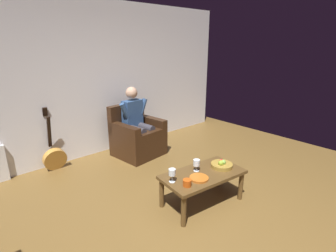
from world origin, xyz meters
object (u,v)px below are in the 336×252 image
decorative_dish (199,178)px  coffee_table (203,177)px  guitar (54,157)px  wine_glass_near (172,173)px  armchair (137,137)px  wine_glass_far (197,163)px  person_seated (137,120)px  candle_jar (187,183)px  fruit_bowl (222,165)px

decorative_dish → coffee_table: bearing=-155.6°
guitar → wine_glass_near: guitar is taller
armchair → wine_glass_near: (0.71, 1.73, 0.21)m
coffee_table → wine_glass_far: bearing=-78.8°
armchair → person_seated: (-0.00, 0.02, 0.34)m
guitar → person_seated: bearing=163.8°
wine_glass_near → wine_glass_far: (-0.41, -0.00, -0.01)m
person_seated → wine_glass_far: 1.74m
decorative_dish → candle_jar: candle_jar is taller
person_seated → fruit_bowl: person_seated is taller
coffee_table → wine_glass_near: wine_glass_near is taller
armchair → guitar: (1.36, -0.38, -0.11)m
armchair → candle_jar: bearing=64.6°
guitar → wine_glass_far: guitar is taller
guitar → wine_glass_far: (-1.06, 2.10, 0.30)m
fruit_bowl → decorative_dish: size_ratio=1.23×
armchair → coffee_table: size_ratio=0.83×
person_seated → coffee_table: size_ratio=1.13×
decorative_dish → candle_jar: size_ratio=2.30×
fruit_bowl → decorative_dish: 0.45m
wine_glass_far → candle_jar: wine_glass_far is taller
guitar → decorative_dish: (-0.93, 2.26, 0.21)m
fruit_bowl → wine_glass_near: bearing=-11.2°
armchair → wine_glass_far: 1.76m
guitar → decorative_dish: bearing=112.4°
armchair → candle_jar: armchair is taller
coffee_table → guitar: (1.08, -2.20, -0.14)m
guitar → candle_jar: guitar is taller
coffee_table → armchair: bearing=-98.6°
person_seated → candle_jar: (0.64, 1.89, -0.21)m
candle_jar → guitar: bearing=-72.6°
person_seated → decorative_dish: 1.93m
armchair → wine_glass_far: bearing=73.6°
armchair → fruit_bowl: bearing=84.2°
guitar → coffee_table: bearing=116.2°
guitar → armchair: bearing=164.5°
coffee_table → guitar: bearing=-63.8°
wine_glass_far → armchair: bearing=-99.6°
coffee_table → wine_glass_near: (0.43, -0.09, 0.18)m
armchair → person_seated: size_ratio=0.74×
coffee_table → guitar: size_ratio=1.08×
person_seated → guitar: person_seated is taller
guitar → candle_jar: (-0.72, 2.28, 0.24)m
candle_jar → person_seated: bearing=-108.8°
person_seated → decorative_dish: bearing=70.4°
wine_glass_near → guitar: bearing=-72.9°
armchair → wine_glass_far: size_ratio=5.94×
wine_glass_near → candle_jar: size_ratio=1.68×
guitar → wine_glass_far: size_ratio=6.60×
coffee_table → wine_glass_far: wine_glass_far is taller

